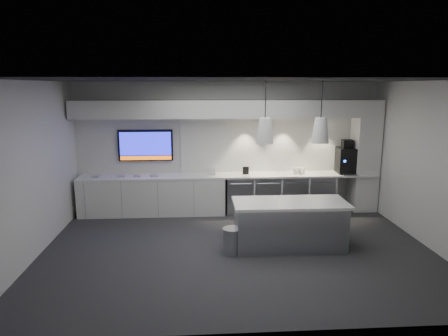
{
  "coord_description": "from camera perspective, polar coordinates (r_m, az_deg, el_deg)",
  "views": [
    {
      "loc": [
        -0.68,
        -6.76,
        2.92
      ],
      "look_at": [
        -0.17,
        1.1,
        1.28
      ],
      "focal_mm": 32.0,
      "sensor_mm": 36.0,
      "label": 1
    }
  ],
  "objects": [
    {
      "name": "wall_back",
      "position": [
        9.39,
        0.51,
        3.06
      ],
      "size": [
        7.0,
        0.0,
        7.0
      ],
      "primitive_type": "plane",
      "rotation": [
        1.57,
        0.0,
        0.0
      ],
      "color": "silver",
      "rests_on": "floor"
    },
    {
      "name": "soffit",
      "position": [
        9.0,
        0.66,
        8.44
      ],
      "size": [
        6.9,
        0.6,
        0.4
      ],
      "primitive_type": "cube",
      "color": "silver",
      "rests_on": "wall_back"
    },
    {
      "name": "wall_front",
      "position": [
        4.54,
        5.16,
        -6.49
      ],
      "size": [
        7.0,
        0.0,
        7.0
      ],
      "primitive_type": "plane",
      "rotation": [
        -1.57,
        0.0,
        0.0
      ],
      "color": "silver",
      "rests_on": "floor"
    },
    {
      "name": "left_base_cabinets",
      "position": [
        9.34,
        -10.15,
        -3.9
      ],
      "size": [
        3.3,
        0.63,
        0.86
      ],
      "primitive_type": "cube",
      "color": "silver",
      "rests_on": "floor"
    },
    {
      "name": "column",
      "position": [
        9.9,
        19.46,
        1.66
      ],
      "size": [
        0.55,
        0.55,
        2.6
      ],
      "primitive_type": "cube",
      "color": "silver",
      "rests_on": "floor"
    },
    {
      "name": "ceiling",
      "position": [
        6.8,
        2.11,
        12.43
      ],
      "size": [
        7.0,
        7.0,
        0.0
      ],
      "primitive_type": "plane",
      "rotation": [
        3.14,
        0.0,
        0.0
      ],
      "color": "black",
      "rests_on": "wall_back"
    },
    {
      "name": "tray_c",
      "position": [
        9.21,
        -12.3,
        -1.11
      ],
      "size": [
        0.16,
        0.16,
        0.02
      ],
      "primitive_type": "cube",
      "rotation": [
        0.0,
        0.0,
        0.0
      ],
      "color": "gray",
      "rests_on": "back_counter"
    },
    {
      "name": "bin",
      "position": [
        7.13,
        1.12,
        -10.37
      ],
      "size": [
        0.35,
        0.35,
        0.47
      ],
      "primitive_type": "cylinder",
      "rotation": [
        0.0,
        0.0,
        -0.06
      ],
      "color": "#989AA0",
      "rests_on": "floor"
    },
    {
      "name": "sign_white",
      "position": [
        9.11,
        -1.77,
        -0.61
      ],
      "size": [
        0.18,
        0.06,
        0.14
      ],
      "primitive_type": "cube",
      "rotation": [
        0.0,
        0.0,
        -0.25
      ],
      "color": "white",
      "rests_on": "back_counter"
    },
    {
      "name": "pendant_left",
      "position": [
        6.94,
        5.86,
        5.35
      ],
      "size": [
        0.31,
        0.31,
        1.14
      ],
      "color": "silver",
      "rests_on": "ceiling"
    },
    {
      "name": "back_counter",
      "position": [
        9.19,
        0.65,
        -1.07
      ],
      "size": [
        6.8,
        0.65,
        0.04
      ],
      "primitive_type": "cube",
      "color": "white",
      "rests_on": "left_base_cabinets"
    },
    {
      "name": "wall_right",
      "position": [
        8.08,
        27.57,
        0.28
      ],
      "size": [
        0.0,
        7.0,
        7.0
      ],
      "primitive_type": "plane",
      "rotation": [
        1.57,
        0.0,
        -1.57
      ],
      "color": "silver",
      "rests_on": "floor"
    },
    {
      "name": "tray_b",
      "position": [
        9.29,
        -14.52,
        -1.11
      ],
      "size": [
        0.19,
        0.19,
        0.02
      ],
      "primitive_type": "cube",
      "rotation": [
        0.0,
        0.0,
        0.25
      ],
      "color": "gray",
      "rests_on": "back_counter"
    },
    {
      "name": "cup_cluster",
      "position": [
        9.41,
        10.62,
        -0.4
      ],
      "size": [
        0.26,
        0.17,
        0.14
      ],
      "primitive_type": null,
      "color": "white",
      "rests_on": "back_counter"
    },
    {
      "name": "fridge_unit_c",
      "position": [
        9.53,
        9.75,
        -3.6
      ],
      "size": [
        0.6,
        0.61,
        0.85
      ],
      "primitive_type": "cube",
      "color": "#989AA0",
      "rests_on": "floor"
    },
    {
      "name": "tray_a",
      "position": [
        9.4,
        -17.82,
        -1.16
      ],
      "size": [
        0.18,
        0.18,
        0.02
      ],
      "primitive_type": "cube",
      "rotation": [
        0.0,
        0.0,
        -0.13
      ],
      "color": "gray",
      "rests_on": "back_counter"
    },
    {
      "name": "tray_d",
      "position": [
        9.18,
        -9.93,
        -1.06
      ],
      "size": [
        0.2,
        0.2,
        0.02
      ],
      "primitive_type": "cube",
      "rotation": [
        0.0,
        0.0,
        0.34
      ],
      "color": "gray",
      "rests_on": "back_counter"
    },
    {
      "name": "pendant_right",
      "position": [
        7.16,
        13.61,
        5.28
      ],
      "size": [
        0.31,
        0.31,
        1.14
      ],
      "color": "silver",
      "rests_on": "ceiling"
    },
    {
      "name": "fridge_unit_d",
      "position": [
        9.7,
        13.38,
        -3.49
      ],
      "size": [
        0.6,
        0.61,
        0.85
      ],
      "primitive_type": "cube",
      "color": "#989AA0",
      "rests_on": "floor"
    },
    {
      "name": "backsplash",
      "position": [
        9.53,
        7.75,
        3.38
      ],
      "size": [
        4.6,
        0.03,
        1.3
      ],
      "primitive_type": "cube",
      "color": "silver",
      "rests_on": "wall_back"
    },
    {
      "name": "coffee_machine",
      "position": [
        9.75,
        17.1,
        1.19
      ],
      "size": [
        0.46,
        0.62,
        0.78
      ],
      "rotation": [
        0.0,
        0.0,
        -0.07
      ],
      "color": "black",
      "rests_on": "back_counter"
    },
    {
      "name": "island",
      "position": [
        7.42,
        9.33,
        -7.95
      ],
      "size": [
        2.05,
        0.89,
        0.87
      ],
      "rotation": [
        0.0,
        0.0,
        -0.0
      ],
      "color": "#989AA0",
      "rests_on": "floor"
    },
    {
      "name": "floor",
      "position": [
        7.4,
        1.94,
        -11.5
      ],
      "size": [
        7.0,
        7.0,
        0.0
      ],
      "primitive_type": "plane",
      "color": "#2C2C2E",
      "rests_on": "ground"
    },
    {
      "name": "wall_left",
      "position": [
        7.46,
        -25.81,
        -0.4
      ],
      "size": [
        0.0,
        7.0,
        7.0
      ],
      "primitive_type": "plane",
      "rotation": [
        1.57,
        0.0,
        1.57
      ],
      "color": "silver",
      "rests_on": "floor"
    },
    {
      "name": "fridge_unit_b",
      "position": [
        9.41,
        6.01,
        -3.69
      ],
      "size": [
        0.6,
        0.61,
        0.85
      ],
      "primitive_type": "cube",
      "color": "#989AA0",
      "rests_on": "floor"
    },
    {
      "name": "wall_tv",
      "position": [
        9.39,
        -11.13,
        3.2
      ],
      "size": [
        1.25,
        0.07,
        0.72
      ],
      "color": "black",
      "rests_on": "wall_back"
    },
    {
      "name": "sign_black",
      "position": [
        9.2,
        3.13,
        -0.37
      ],
      "size": [
        0.14,
        0.02,
        0.18
      ],
      "primitive_type": "cube",
      "rotation": [
        0.0,
        0.0,
        -0.03
      ],
      "color": "black",
      "rests_on": "back_counter"
    },
    {
      "name": "fridge_unit_a",
      "position": [
        9.32,
        2.18,
        -3.78
      ],
      "size": [
        0.6,
        0.61,
        0.85
      ],
      "primitive_type": "cube",
      "color": "#989AA0",
      "rests_on": "floor"
    }
  ]
}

